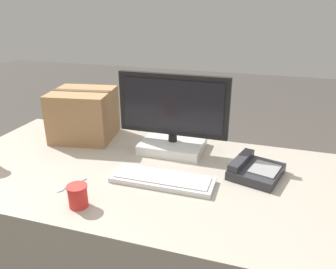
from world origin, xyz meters
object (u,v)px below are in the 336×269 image
(keyboard, at_px, (162,179))
(cardboard_box, at_px, (84,114))
(spoon, at_px, (66,187))
(desk_phone, at_px, (255,170))
(paper_cup_right, at_px, (78,196))
(monitor, at_px, (173,122))

(keyboard, relative_size, cardboard_box, 1.22)
(spoon, bearing_deg, desk_phone, 140.98)
(spoon, bearing_deg, paper_cup_right, 77.09)
(spoon, bearing_deg, keyboard, 139.83)
(monitor, distance_m, keyboard, 0.36)
(keyboard, xyz_separation_m, spoon, (-0.36, -0.16, -0.01))
(keyboard, height_order, paper_cup_right, paper_cup_right)
(paper_cup_right, bearing_deg, monitor, 71.91)
(desk_phone, bearing_deg, keyboard, -138.24)
(monitor, bearing_deg, keyboard, -80.88)
(keyboard, relative_size, paper_cup_right, 5.04)
(monitor, relative_size, cardboard_box, 1.54)
(paper_cup_right, bearing_deg, keyboard, 46.50)
(keyboard, height_order, desk_phone, desk_phone)
(desk_phone, relative_size, cardboard_box, 0.74)
(monitor, height_order, keyboard, monitor)
(keyboard, xyz_separation_m, cardboard_box, (-0.56, 0.34, 0.12))
(monitor, height_order, cardboard_box, monitor)
(desk_phone, bearing_deg, paper_cup_right, -128.71)
(keyboard, distance_m, spoon, 0.40)
(desk_phone, height_order, paper_cup_right, paper_cup_right)
(monitor, distance_m, spoon, 0.60)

